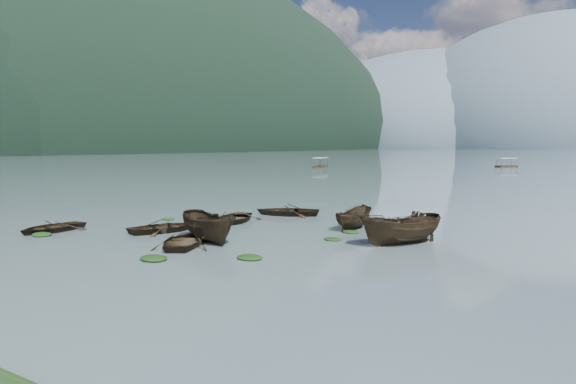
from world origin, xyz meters
The scene contains 22 objects.
ground_plane centered at (0.00, 0.00, 0.00)m, with size 2400.00×2400.00×0.00m, color #526266.
left_ridge_far centered at (-480.00, 250.00, 0.00)m, with size 560.00×1400.00×380.00m, color black.
haze_mtn_a centered at (-260.00, 900.00, 0.00)m, with size 520.00×520.00×280.00m, color #475666.
haze_mtn_b centered at (-60.00, 900.00, 0.00)m, with size 520.00×520.00×340.00m, color #475666.
rowboat_0 centered at (-9.77, 1.06, 0.00)m, with size 2.90×4.06×0.84m, color black.
rowboat_1 centered at (-4.08, 4.66, 0.00)m, with size 3.01×4.22×0.87m, color black.
rowboat_2 centered at (0.42, 3.57, 0.00)m, with size 1.86×4.95×1.91m, color black.
rowboat_3 centered at (0.02, 2.16, 0.00)m, with size 2.92×4.09×0.85m, color black.
rowboat_5 centered at (9.30, 8.32, 0.00)m, with size 1.87×4.96×1.92m, color black.
rowboat_6 centered at (-2.96, 9.82, 0.00)m, with size 3.16×4.42×0.92m, color black.
rowboat_7 centered at (-1.82, 14.75, 0.00)m, with size 3.33×4.66×0.96m, color black.
rowboat_8 centered at (4.96, 11.74, 0.00)m, with size 1.48×3.92×1.51m, color black.
weed_clump_0 centered at (-8.83, -0.17, 0.00)m, with size 1.22×1.00×0.27m, color black.
weed_clump_1 centered at (-3.63, 7.11, 0.00)m, with size 1.12×0.90×0.25m, color black.
weed_clump_2 centered at (1.21, -1.06, 0.00)m, with size 1.34×1.07×0.29m, color black.
weed_clump_3 centered at (5.54, 10.20, 0.00)m, with size 1.02×0.86×0.23m, color black.
weed_clump_4 centered at (4.69, 1.45, 0.00)m, with size 1.26×1.00×0.26m, color black.
weed_clump_5 centered at (-7.36, 8.16, 0.00)m, with size 0.99×0.80×0.21m, color black.
weed_clump_6 centered at (-5.03, 7.95, 0.00)m, with size 1.09×0.90×0.23m, color black.
weed_clump_7 centered at (5.70, 7.57, 0.00)m, with size 1.01×0.80×0.22m, color black.
pontoon_left centered at (-39.00, 86.76, 0.00)m, with size 2.33×5.58×2.14m, color black, non-canonical shape.
pontoon_centre centered at (-3.39, 113.01, 0.00)m, with size 2.14×5.14×1.97m, color black, non-canonical shape.
Camera 1 is at (18.46, -16.82, 5.15)m, focal length 32.00 mm.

